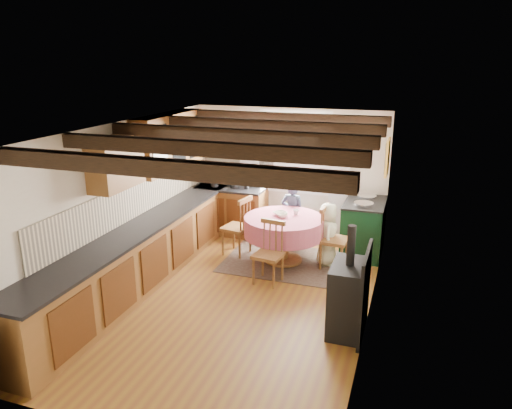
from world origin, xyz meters
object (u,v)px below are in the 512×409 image
(cup, at_px, (296,212))
(chair_near, at_px, (268,253))
(chair_left, at_px, (236,226))
(cast_iron_stove, at_px, (349,280))
(aga_range, at_px, (363,227))
(child_right, at_px, (328,234))
(child_far, at_px, (292,214))
(dining_table, at_px, (284,240))
(chair_right, at_px, (334,238))

(cup, bearing_deg, chair_near, -99.43)
(chair_left, bearing_deg, cast_iron_stove, 59.77)
(chair_near, bearing_deg, aga_range, 61.35)
(aga_range, height_order, child_right, child_right)
(child_right, bearing_deg, child_far, 41.43)
(dining_table, height_order, child_far, child_far)
(cast_iron_stove, relative_size, cup, 14.45)
(aga_range, distance_m, cast_iron_stove, 2.60)
(child_far, distance_m, child_right, 0.95)
(chair_left, height_order, child_right, child_right)
(cast_iron_stove, height_order, cup, cast_iron_stove)
(cast_iron_stove, xyz_separation_m, child_far, (-1.35, 2.52, -0.09))
(chair_left, relative_size, child_far, 0.86)
(cast_iron_stove, xyz_separation_m, child_right, (-0.61, 1.94, -0.17))
(chair_near, bearing_deg, cup, 88.79)
(chair_left, relative_size, cast_iron_stove, 0.74)
(dining_table, height_order, chair_near, chair_near)
(child_far, bearing_deg, aga_range, -167.65)
(chair_near, height_order, child_right, child_right)
(chair_near, xyz_separation_m, cup, (0.17, 1.00, 0.35))
(chair_near, relative_size, cast_iron_stove, 0.69)
(cup, bearing_deg, child_far, 109.64)
(chair_left, relative_size, chair_right, 1.00)
(chair_left, height_order, cup, chair_left)
(aga_range, bearing_deg, chair_right, -116.14)
(aga_range, bearing_deg, child_right, -127.68)
(dining_table, distance_m, cup, 0.50)
(chair_near, xyz_separation_m, aga_range, (1.21, 1.61, -0.00))
(chair_near, bearing_deg, chair_right, 53.84)
(chair_right, distance_m, cup, 0.76)
(chair_right, xyz_separation_m, aga_range, (0.37, 0.76, -0.04))
(dining_table, height_order, cast_iron_stove, cast_iron_stove)
(child_right, bearing_deg, aga_range, -47.69)
(chair_left, distance_m, child_right, 1.56)
(chair_near, bearing_deg, child_far, 99.33)
(chair_near, xyz_separation_m, chair_right, (0.84, 0.86, 0.03))
(chair_near, relative_size, child_right, 0.92)
(aga_range, bearing_deg, chair_left, -160.86)
(chair_near, height_order, chair_left, chair_left)
(chair_near, distance_m, chair_right, 1.20)
(dining_table, bearing_deg, child_far, 93.57)
(chair_near, relative_size, chair_right, 0.93)
(child_right, distance_m, cup, 0.62)
(cup, bearing_deg, child_right, -4.03)
(chair_left, relative_size, cup, 10.73)
(aga_range, bearing_deg, child_far, -177.19)
(chair_near, xyz_separation_m, child_right, (0.71, 0.96, 0.04))
(chair_right, bearing_deg, dining_table, 98.11)
(cast_iron_stove, distance_m, cup, 2.29)
(dining_table, height_order, chair_left, chair_left)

